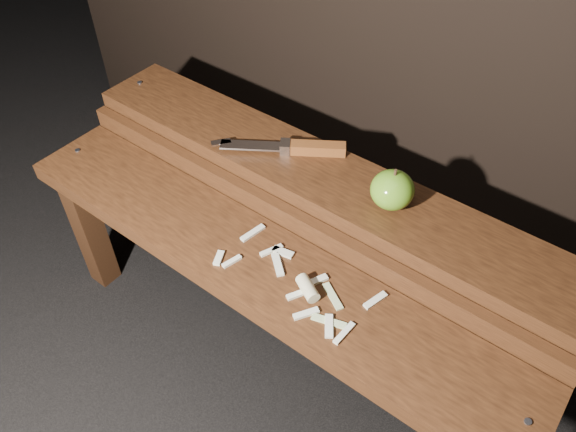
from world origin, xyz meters
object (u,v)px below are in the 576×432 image
Objects in this scene: bench_front_tier at (253,282)px; apple at (392,190)px; bench_rear_tier at (317,201)px; knife at (300,148)px.

bench_front_tier is 13.34× the size of apple.
knife is at bearing 157.33° from bench_rear_tier.
knife reaches higher than bench_rear_tier.
knife reaches higher than bench_front_tier.
bench_front_tier is 0.34m from apple.
knife is (-0.24, 0.02, -0.03)m from apple.
apple is at bearing -5.82° from knife.
apple reaches higher than knife.
apple is (0.17, 0.00, 0.13)m from bench_rear_tier.
knife is (-0.07, 0.26, 0.16)m from bench_front_tier.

